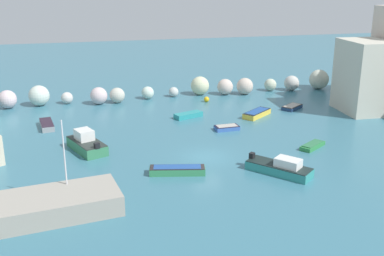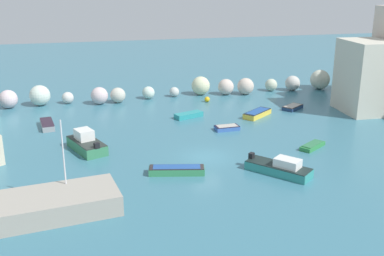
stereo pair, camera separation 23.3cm
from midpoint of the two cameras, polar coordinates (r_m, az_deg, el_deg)
name	(u,v)px [view 1 (the left image)]	position (r m, az deg, el deg)	size (l,w,h in m)	color
cove_water	(207,157)	(40.27, 1.66, -3.58)	(160.00, 160.00, 0.00)	teal
rock_breakwater	(185,89)	(60.29, -0.96, 4.84)	(43.17, 3.91, 2.69)	beige
stone_dock	(52,205)	(31.99, -17.01, -9.00)	(8.72, 4.03, 1.39)	#9C9589
channel_buoy	(207,99)	(58.07, 1.68, 3.54)	(0.66, 0.66, 0.66)	gold
moored_boat_0	(47,125)	(50.30, -17.50, 0.38)	(1.68, 3.74, 0.62)	gray
moored_boat_2	(86,144)	(42.61, -12.96, -1.88)	(3.57, 5.09, 1.85)	#347A52
moored_boat_3	(280,168)	(37.38, 10.62, -4.79)	(4.65, 5.09, 1.41)	teal
moored_boat_4	(188,115)	(51.50, -0.58, 1.59)	(3.40, 2.19, 0.54)	teal
moored_boat_5	(292,107)	(56.09, 12.04, 2.53)	(3.00, 2.70, 0.47)	navy
moored_boat_6	(313,145)	(43.74, 14.41, -2.09)	(3.03, 2.52, 0.44)	#2E8142
moored_boat_7	(227,128)	(47.41, 4.15, 0.06)	(2.49, 1.34, 0.46)	#3760AE
moored_boat_8	(68,197)	(33.40, -15.14, -8.11)	(4.92, 2.51, 5.95)	#C8403A
moored_boat_9	(257,113)	(52.41, 7.83, 1.79)	(3.96, 3.55, 0.64)	yellow
moored_boat_10	(177,170)	(36.80, -2.00, -5.18)	(4.52, 2.04, 0.62)	#378B56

